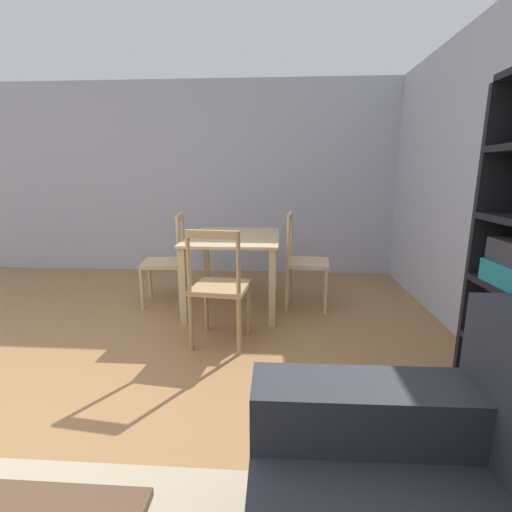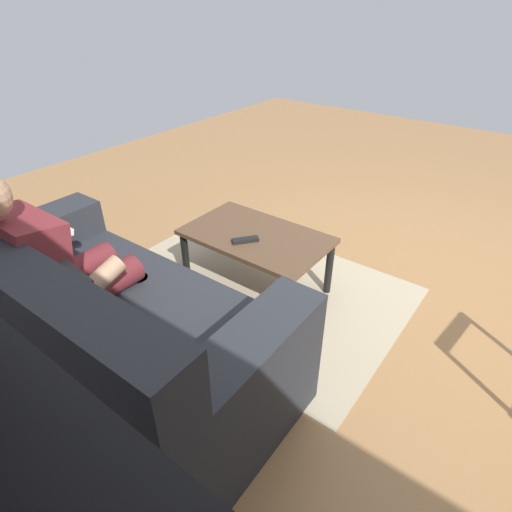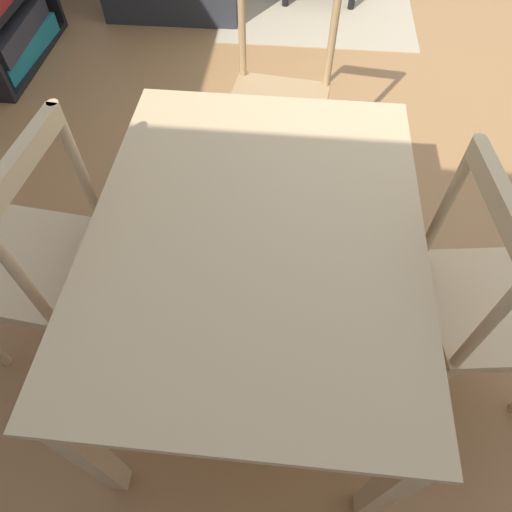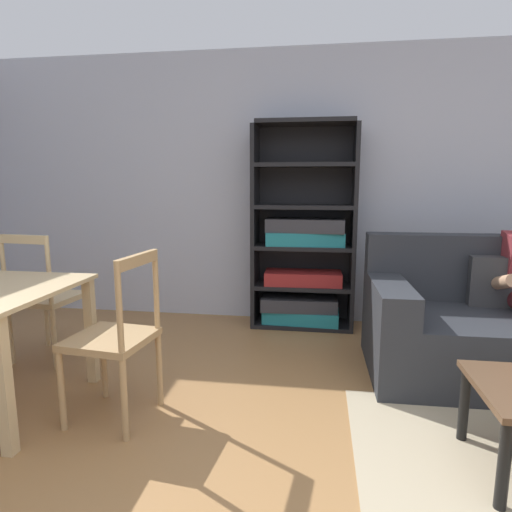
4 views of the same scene
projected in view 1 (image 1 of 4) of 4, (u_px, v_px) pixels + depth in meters
name	position (u px, v px, depth m)	size (l,w,h in m)	color
ground_plane	(3.00, 446.00, 1.86)	(9.08, 9.08, 0.00)	#9E7042
wall_side	(179.00, 180.00, 5.03)	(0.12, 5.91, 2.54)	#ABB0BE
dining_table	(234.00, 247.00, 3.74)	(1.18, 0.91, 0.73)	#D1B27F
dining_chair_near_wall	(305.00, 262.00, 3.73)	(0.46, 0.46, 0.97)	#D1B27F
dining_chair_facing_couch	(220.00, 288.00, 2.88)	(0.47, 0.47, 0.95)	tan
dining_chair_by_doorway	(166.00, 261.00, 3.83)	(0.47, 0.47, 0.95)	#D1B27F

